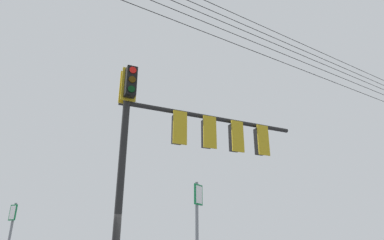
% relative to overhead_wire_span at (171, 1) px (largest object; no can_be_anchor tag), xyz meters
% --- Properties ---
extents(signal_mast_assembly, '(5.95, 1.84, 6.66)m').
position_rel_overhead_wire_span_xyz_m(signal_mast_assembly, '(-0.27, 0.26, -5.06)').
color(signal_mast_assembly, black).
rests_on(signal_mast_assembly, ground).
extents(overhead_wire_span, '(29.49, 2.60, 1.86)m').
position_rel_overhead_wire_span_xyz_m(overhead_wire_span, '(0.00, 0.00, 0.00)').
color(overhead_wire_span, black).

